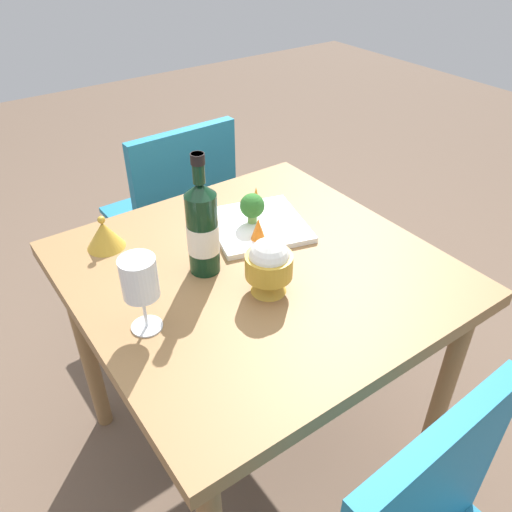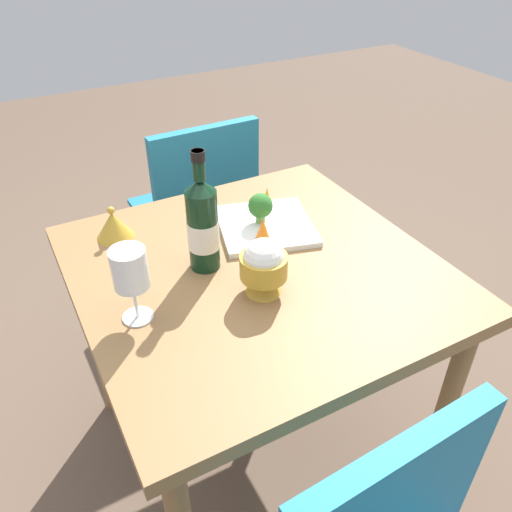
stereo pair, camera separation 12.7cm
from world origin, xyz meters
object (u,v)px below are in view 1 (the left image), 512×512
Objects in this scene: wine_bottle at (202,228)px; carrot_garnish_left at (256,198)px; wine_glass at (139,280)px; serving_plate at (258,225)px; rice_bowl at (269,265)px; rice_bowl_lid at (104,235)px; broccoli_floret at (252,206)px; chair_by_wall at (178,206)px; carrot_garnish_right at (258,229)px.

wine_bottle reaches higher than carrot_garnish_left.
wine_glass reaches higher than serving_plate.
rice_bowl reaches higher than rice_bowl_lid.
wine_glass is 0.54m from carrot_garnish_left.
wine_bottle is 0.23m from wine_glass.
wine_glass is 2.09× the size of broccoli_floret.
chair_by_wall reaches higher than broccoli_floret.
rice_bowl_lid is at bearing -148.56° from rice_bowl.
rice_bowl is 2.03× the size of carrot_garnish_left.
rice_bowl is 0.35m from carrot_garnish_left.
rice_bowl reaches higher than broccoli_floret.
carrot_garnish_right is (0.62, -0.07, 0.25)m from chair_by_wall.
wine_bottle is at bearing 116.95° from wine_glass.
wine_glass is 2.94× the size of carrot_garnish_right.
wine_bottle reaches higher than carrot_garnish_right.
wine_glass reaches higher than rice_bowl_lid.
wine_glass is at bearing -66.21° from serving_plate.
serving_plate is 5.06× the size of carrot_garnish_right.
wine_glass is 0.41m from carrot_garnish_right.
wine_bottle is 2.18× the size of rice_bowl.
serving_plate is at bearing 38.42° from broccoli_floret.
wine_bottle reaches higher than broccoli_floret.
wine_glass reaches higher than carrot_garnish_left.
carrot_garnish_left is 1.15× the size of carrot_garnish_right.
carrot_garnish_right is (0.07, -0.05, 0.04)m from serving_plate.
wine_bottle is 1.00× the size of serving_plate.
rice_bowl_lid is 0.32× the size of serving_plate.
chair_by_wall is 13.95× the size of carrot_garnish_right.
rice_bowl is (0.05, 0.29, -0.05)m from wine_glass.
wine_bottle is 0.30m from carrot_garnish_left.
serving_plate is at bearing 145.30° from carrot_garnish_right.
rice_bowl_lid is at bearing -145.54° from wine_bottle.
rice_bowl_lid is 0.43m from carrot_garnish_left.
rice_bowl_lid is 1.17× the size of broccoli_floret.
carrot_garnish_right is (0.22, 0.33, 0.01)m from rice_bowl_lid.
serving_plate is (0.55, -0.03, 0.21)m from chair_by_wall.
carrot_garnish_right is (-0.12, 0.38, -0.08)m from wine_glass.
carrot_garnish_left is at bearing -89.84° from chair_by_wall.
serving_plate is 4.41× the size of carrot_garnish_left.
chair_by_wall reaches higher than carrot_garnish_right.
carrot_garnish_left is (-0.05, 0.05, -0.01)m from broccoli_floret.
broccoli_floret is 1.23× the size of carrot_garnish_left.
wine_bottle reaches higher than chair_by_wall.
wine_bottle is 3.60× the size of broccoli_floret.
wine_bottle is 0.23m from broccoli_floret.
rice_bowl_lid is (-0.24, -0.16, -0.08)m from wine_bottle.
carrot_garnish_right is (-0.17, 0.09, -0.03)m from rice_bowl.
broccoli_floret is at bearing 152.74° from rice_bowl.
broccoli_floret is (-0.09, 0.21, -0.05)m from wine_bottle.
chair_by_wall is at bearing -178.51° from carrot_garnish_left.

